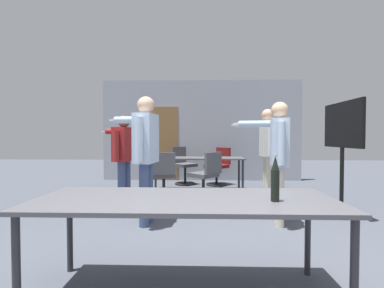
% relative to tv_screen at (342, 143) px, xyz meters
% --- Properties ---
extents(back_wall, '(5.51, 0.12, 2.78)m').
position_rel_tv_screen_xyz_m(back_wall, '(-2.24, 3.05, 0.27)').
color(back_wall, '#A3A8B2').
rests_on(back_wall, ground_plane).
extents(conference_table_near, '(2.23, 0.79, 0.75)m').
position_rel_tv_screen_xyz_m(conference_table_near, '(-2.38, -2.22, -0.42)').
color(conference_table_near, '#4C4C51').
rests_on(conference_table_near, ground_plane).
extents(conference_table_far, '(2.08, 0.65, 0.75)m').
position_rel_tv_screen_xyz_m(conference_table_far, '(-2.32, 1.61, -0.43)').
color(conference_table_far, '#4C4C51').
rests_on(conference_table_far, ground_plane).
extents(tv_screen, '(0.44, 1.07, 1.76)m').
position_rel_tv_screen_xyz_m(tv_screen, '(0.00, 0.00, 0.00)').
color(tv_screen, black).
rests_on(tv_screen, ground_plane).
extents(person_right_polo, '(0.78, 0.71, 1.76)m').
position_rel_tv_screen_xyz_m(person_right_polo, '(-3.01, -0.63, -0.04)').
color(person_right_polo, '#3D4C75').
rests_on(person_right_polo, ground_plane).
extents(person_far_watching, '(0.72, 0.76, 1.59)m').
position_rel_tv_screen_xyz_m(person_far_watching, '(-3.64, 0.47, -0.16)').
color(person_far_watching, '#3D4C75').
rests_on(person_far_watching, ground_plane).
extents(person_center_tall, '(0.73, 0.66, 1.68)m').
position_rel_tv_screen_xyz_m(person_center_tall, '(-1.19, -0.61, -0.08)').
color(person_center_tall, beige).
rests_on(person_center_tall, ground_plane).
extents(person_left_plaid, '(0.78, 0.63, 1.74)m').
position_rel_tv_screen_xyz_m(person_left_plaid, '(-0.99, 0.79, -0.05)').
color(person_left_plaid, beige).
rests_on(person_left_plaid, ground_plane).
extents(office_chair_far_left, '(0.69, 0.68, 0.91)m').
position_rel_tv_screen_xyz_m(office_chair_far_left, '(-2.13, 0.92, -0.68)').
color(office_chair_far_left, black).
rests_on(office_chair_far_left, ground_plane).
extents(office_chair_near_pushed, '(0.68, 0.69, 0.95)m').
position_rel_tv_screen_xyz_m(office_chair_near_pushed, '(-2.68, 2.44, -0.65)').
color(office_chair_near_pushed, black).
rests_on(office_chair_near_pushed, ground_plane).
extents(office_chair_far_right, '(0.68, 0.68, 0.94)m').
position_rel_tv_screen_xyz_m(office_chair_far_right, '(-1.78, 2.36, -0.67)').
color(office_chair_far_right, black).
rests_on(office_chair_far_right, ground_plane).
extents(office_chair_side_rolled, '(0.52, 0.58, 0.91)m').
position_rel_tv_screen_xyz_m(office_chair_side_rolled, '(-2.96, 0.87, -0.68)').
color(office_chair_side_rolled, black).
rests_on(office_chair_side_rolled, ground_plane).
extents(beer_bottle, '(0.06, 0.06, 0.33)m').
position_rel_tv_screen_xyz_m(beer_bottle, '(-1.73, -2.30, -0.20)').
color(beer_bottle, black).
rests_on(beer_bottle, conference_table_near).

